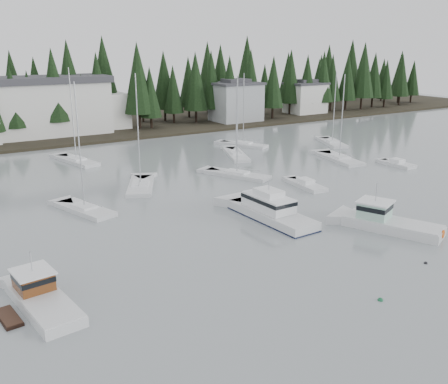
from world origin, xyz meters
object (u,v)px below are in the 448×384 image
object	(u,v)px
cabin_cruiser_center	(270,212)
sailboat_5	(339,160)
house_east_b	(305,97)
sailboat_4	(243,146)
runabout_1	(305,186)
runabout_2	(397,165)
lobster_boat_brown	(40,300)
sailboat_2	(236,156)
lobster_boat_teal	(388,223)
sailboat_7	(77,162)
sailboat_1	(237,176)
sailboat_8	(141,187)
sailboat_6	(332,144)
house_east_a	(236,101)
sailboat_3	(85,211)
harbor_inn	(53,106)

from	to	relation	value
cabin_cruiser_center	sailboat_5	distance (m)	29.77
house_east_b	sailboat_4	xyz separation A→B (m)	(-35.35, -24.99, -4.33)
runabout_1	runabout_2	size ratio (longest dim) A/B	1.22
lobster_boat_brown	sailboat_2	bearing A→B (deg)	-55.96
sailboat_5	runabout_1	xyz separation A→B (m)	(-14.20, -8.64, 0.07)
lobster_boat_teal	house_east_b	bearing A→B (deg)	-58.28
sailboat_7	house_east_b	bearing A→B (deg)	-84.05
sailboat_1	sailboat_4	xyz separation A→B (m)	(12.30, 16.83, -0.00)
house_east_b	sailboat_5	bearing A→B (deg)	-124.54
sailboat_2	sailboat_4	size ratio (longest dim) A/B	0.88
sailboat_2	lobster_boat_teal	bearing A→B (deg)	-167.37
house_east_b	lobster_boat_brown	world-z (taller)	house_east_b
sailboat_2	sailboat_8	xyz separation A→B (m)	(-20.08, -9.07, 0.02)
cabin_cruiser_center	sailboat_2	xyz separation A→B (m)	(13.18, 26.75, -0.65)
lobster_boat_teal	sailboat_6	distance (m)	42.73
cabin_cruiser_center	sailboat_6	bearing A→B (deg)	-54.60
house_east_a	sailboat_7	world-z (taller)	sailboat_7
lobster_boat_brown	lobster_boat_teal	distance (m)	32.05
cabin_cruiser_center	sailboat_3	world-z (taller)	sailboat_3
cabin_cruiser_center	runabout_2	xyz separation A→B (m)	(29.83, 8.84, -0.57)
sailboat_1	sailboat_3	bearing A→B (deg)	73.69
sailboat_1	runabout_1	size ratio (longest dim) A/B	2.08
lobster_boat_brown	sailboat_8	bearing A→B (deg)	-43.28
sailboat_5	sailboat_6	size ratio (longest dim) A/B	1.03
house_east_a	sailboat_2	world-z (taller)	sailboat_2
house_east_a	sailboat_1	world-z (taller)	sailboat_1
runabout_2	sailboat_1	bearing A→B (deg)	72.15
sailboat_2	sailboat_3	distance (m)	32.15
house_east_a	lobster_boat_brown	distance (m)	83.63
harbor_inn	cabin_cruiser_center	world-z (taller)	harbor_inn
sailboat_4	runabout_2	world-z (taller)	sailboat_4
sailboat_1	sailboat_8	xyz separation A→B (m)	(-13.25, 1.64, -0.00)
cabin_cruiser_center	lobster_boat_brown	bearing A→B (deg)	101.22
house_east_a	lobster_boat_brown	bearing A→B (deg)	-132.24
cabin_cruiser_center	runabout_1	xyz separation A→B (m)	(10.95, 7.29, -0.57)
runabout_1	harbor_inn	bearing A→B (deg)	23.91
sailboat_6	runabout_1	world-z (taller)	sailboat_6
house_east_a	sailboat_4	distance (m)	27.02
lobster_boat_brown	cabin_cruiser_center	world-z (taller)	cabin_cruiser_center
sailboat_2	sailboat_5	world-z (taller)	sailboat_5
sailboat_2	sailboat_7	world-z (taller)	sailboat_7
house_east_b	sailboat_1	world-z (taller)	sailboat_1
lobster_boat_brown	runabout_1	world-z (taller)	lobster_boat_brown
cabin_cruiser_center	runabout_1	world-z (taller)	cabin_cruiser_center
cabin_cruiser_center	sailboat_5	size ratio (longest dim) A/B	0.82
harbor_inn	sailboat_4	size ratio (longest dim) A/B	2.26
lobster_boat_brown	house_east_a	bearing A→B (deg)	-49.45
sailboat_3	house_east_b	bearing A→B (deg)	-74.48
runabout_2	sailboat_6	bearing A→B (deg)	-11.83
sailboat_5	sailboat_7	world-z (taller)	sailboat_7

